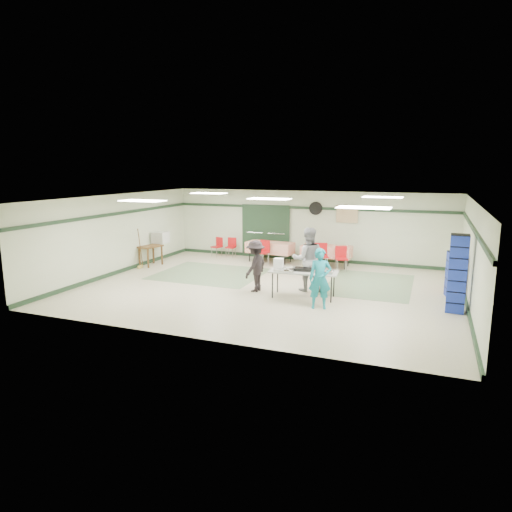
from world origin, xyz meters
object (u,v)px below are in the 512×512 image
(crate_stack_blue_a, at_px, (454,274))
(chair_c, at_px, (341,256))
(volunteer_dark, at_px, (255,266))
(chair_a, at_px, (321,253))
(volunteer_teal, at_px, (320,279))
(chair_loose_a, at_px, (231,245))
(chair_b, at_px, (308,255))
(chair_loose_b, at_px, (218,245))
(crate_stack_blue_b, at_px, (457,274))
(volunteer_grey, at_px, (308,259))
(crate_stack_red, at_px, (453,274))
(dining_table_b, at_px, (270,247))
(printer_table, at_px, (150,249))
(dining_table_a, at_px, (326,251))
(broom, at_px, (140,248))
(serving_table, at_px, (304,272))
(office_printer, at_px, (160,237))
(chair_d, at_px, (263,250))

(crate_stack_blue_a, bearing_deg, chair_c, 149.42)
(volunteer_dark, relative_size, chair_a, 1.61)
(volunteer_teal, xyz_separation_m, chair_loose_a, (-4.98, 5.52, -0.31))
(volunteer_dark, distance_m, chair_b, 3.65)
(chair_loose_b, bearing_deg, crate_stack_blue_b, -6.96)
(volunteer_grey, height_order, volunteer_dark, volunteer_grey)
(crate_stack_red, bearing_deg, chair_c, 154.07)
(dining_table_b, relative_size, crate_stack_red, 1.64)
(chair_c, height_order, chair_loose_b, chair_c)
(volunteer_grey, height_order, printer_table, volunteer_grey)
(dining_table_a, xyz_separation_m, broom, (-6.16, -2.76, 0.17))
(chair_c, distance_m, chair_loose_b, 5.27)
(serving_table, bearing_deg, dining_table_a, 89.00)
(chair_loose_b, bearing_deg, chair_a, 9.46)
(dining_table_a, bearing_deg, printer_table, -157.91)
(volunteer_dark, distance_m, chair_a, 3.77)
(broom, bearing_deg, office_printer, 80.94)
(volunteer_dark, height_order, chair_d, volunteer_dark)
(crate_stack_red, bearing_deg, chair_a, 157.88)
(chair_loose_b, distance_m, crate_stack_red, 9.14)
(chair_d, xyz_separation_m, printer_table, (-3.82, -1.69, 0.07))
(crate_stack_red, xyz_separation_m, crate_stack_blue_b, (0.00, -1.89, 0.43))
(volunteer_teal, bearing_deg, broom, 146.36)
(volunteer_teal, bearing_deg, serving_table, 113.35)
(serving_table, distance_m, volunteer_teal, 1.06)
(serving_table, height_order, chair_loose_b, chair_loose_b)
(chair_a, xyz_separation_m, broom, (-6.11, -2.20, 0.17))
(printer_table, distance_m, office_printer, 0.75)
(chair_loose_a, distance_m, chair_loose_b, 0.56)
(chair_a, bearing_deg, crate_stack_blue_a, -47.96)
(printer_table, bearing_deg, serving_table, -6.09)
(crate_stack_blue_a, bearing_deg, serving_table, -157.52)
(chair_loose_b, bearing_deg, chair_loose_a, 34.30)
(volunteer_dark, distance_m, chair_loose_a, 5.38)
(volunteer_teal, relative_size, chair_loose_a, 2.02)
(volunteer_dark, bearing_deg, broom, -98.19)
(chair_d, relative_size, office_printer, 1.70)
(dining_table_b, bearing_deg, crate_stack_blue_a, -18.46)
(volunteer_teal, relative_size, chair_loose_b, 2.01)
(chair_b, bearing_deg, crate_stack_blue_a, -5.87)
(broom, bearing_deg, chair_d, 24.17)
(chair_c, xyz_separation_m, broom, (-6.82, -2.19, 0.21))
(volunteer_dark, xyz_separation_m, printer_table, (-4.90, 1.91, -0.12))
(dining_table_a, distance_m, chair_loose_b, 4.56)
(serving_table, distance_m, chair_loose_b, 6.67)
(serving_table, bearing_deg, crate_stack_blue_a, 17.38)
(volunteer_grey, relative_size, printer_table, 1.99)
(volunteer_dark, xyz_separation_m, chair_loose_a, (-2.83, 4.57, -0.28))
(chair_a, distance_m, office_printer, 6.12)
(chair_a, distance_m, printer_table, 6.26)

